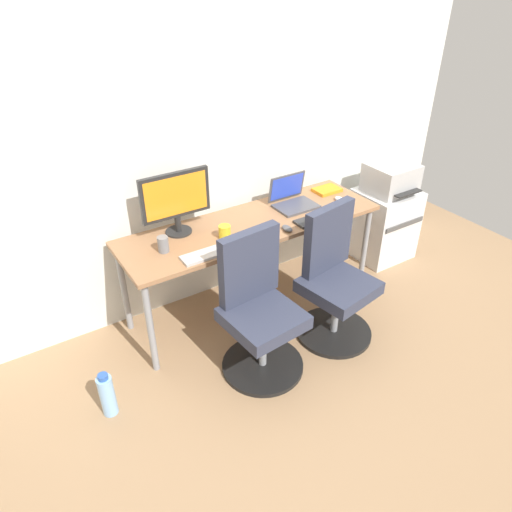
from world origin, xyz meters
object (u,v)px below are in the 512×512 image
(office_chair_right, at_px, (334,281))
(coffee_mug, at_px, (225,232))
(water_bottle_on_floor, at_px, (107,395))
(desktop_monitor, at_px, (176,199))
(side_cabinet, at_px, (384,224))
(office_chair_left, at_px, (258,312))
(printer, at_px, (391,178))
(open_laptop, at_px, (292,198))

(office_chair_right, bearing_deg, coffee_mug, 141.69)
(water_bottle_on_floor, height_order, desktop_monitor, desktop_monitor)
(office_chair_right, xyz_separation_m, side_cabinet, (1.06, 0.54, -0.11))
(coffee_mug, bearing_deg, water_bottle_on_floor, -161.03)
(office_chair_left, xyz_separation_m, coffee_mug, (0.03, 0.46, 0.35))
(printer, distance_m, desktop_monitor, 1.89)
(office_chair_left, distance_m, side_cabinet, 1.76)
(side_cabinet, distance_m, coffee_mug, 1.71)
(water_bottle_on_floor, xyz_separation_m, coffee_mug, (1.01, 0.35, 0.62))
(office_chair_left, relative_size, desktop_monitor, 1.96)
(office_chair_left, height_order, desktop_monitor, desktop_monitor)
(open_laptop, bearing_deg, side_cabinet, -4.88)
(office_chair_right, distance_m, open_laptop, 0.73)
(printer, relative_size, water_bottle_on_floor, 1.29)
(office_chair_right, xyz_separation_m, water_bottle_on_floor, (-1.59, 0.12, -0.28))
(water_bottle_on_floor, relative_size, open_laptop, 1.00)
(printer, distance_m, water_bottle_on_floor, 2.75)
(office_chair_left, relative_size, coffee_mug, 10.22)
(desktop_monitor, distance_m, coffee_mug, 0.39)
(side_cabinet, xyz_separation_m, coffee_mug, (-1.64, -0.08, 0.45))
(desktop_monitor, distance_m, open_laptop, 0.92)
(printer, relative_size, coffee_mug, 4.35)
(water_bottle_on_floor, distance_m, desktop_monitor, 1.28)
(printer, xyz_separation_m, open_laptop, (-0.97, 0.08, 0.03))
(water_bottle_on_floor, bearing_deg, desktop_monitor, 36.78)
(office_chair_right, bearing_deg, office_chair_left, 179.94)
(desktop_monitor, height_order, coffee_mug, desktop_monitor)
(printer, bearing_deg, office_chair_right, -152.76)
(office_chair_left, relative_size, side_cabinet, 1.50)
(side_cabinet, height_order, water_bottle_on_floor, side_cabinet)
(desktop_monitor, bearing_deg, printer, -4.86)
(desktop_monitor, bearing_deg, coffee_mug, -46.55)
(coffee_mug, bearing_deg, printer, 2.77)
(office_chair_right, distance_m, side_cabinet, 1.19)
(office_chair_right, height_order, water_bottle_on_floor, office_chair_right)
(side_cabinet, bearing_deg, open_laptop, 175.12)
(office_chair_left, relative_size, water_bottle_on_floor, 3.03)
(water_bottle_on_floor, distance_m, coffee_mug, 1.23)
(office_chair_right, height_order, printer, office_chair_right)
(printer, bearing_deg, open_laptop, 175.06)
(desktop_monitor, bearing_deg, office_chair_left, -74.61)
(coffee_mug, bearing_deg, office_chair_right, -38.31)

